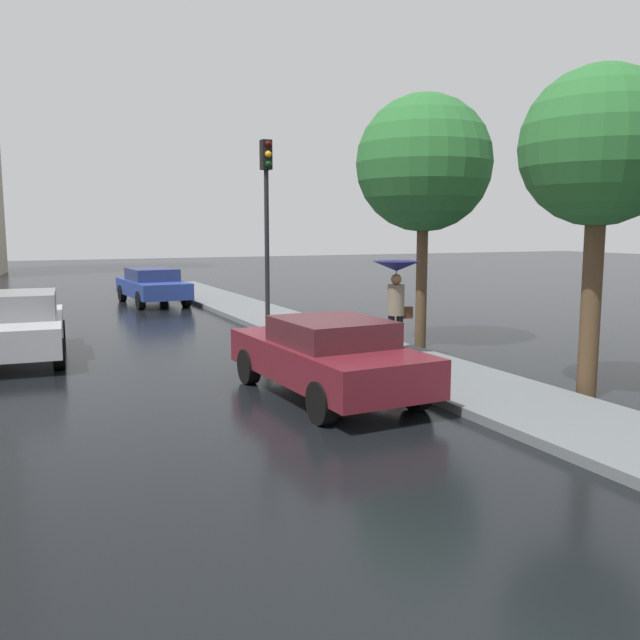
# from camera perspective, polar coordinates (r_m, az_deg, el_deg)

# --- Properties ---
(car_maroon_near_kerb) EXTENTS (2.00, 4.31, 1.30)m
(car_maroon_near_kerb) POSITION_cam_1_polar(r_m,az_deg,el_deg) (10.81, 0.62, -3.05)
(car_maroon_near_kerb) COLOR maroon
(car_maroon_near_kerb) RESTS_ON ground
(car_blue_far_ahead) EXTENTS (2.03, 4.48, 1.30)m
(car_blue_far_ahead) POSITION_cam_1_polar(r_m,az_deg,el_deg) (24.89, -14.17, 2.91)
(car_blue_far_ahead) COLOR navy
(car_blue_far_ahead) RESTS_ON ground
(car_silver_behind_camera) EXTENTS (2.11, 4.38, 1.41)m
(car_silver_behind_camera) POSITION_cam_1_polar(r_m,az_deg,el_deg) (15.27, -24.62, -0.43)
(car_silver_behind_camera) COLOR #B2B5BA
(car_silver_behind_camera) RESTS_ON ground
(pedestrian_with_umbrella_near) EXTENTS (0.97, 0.97, 1.93)m
(pedestrian_with_umbrella_near) POSITION_cam_1_polar(r_m,az_deg,el_deg) (13.68, 6.56, 3.19)
(pedestrian_with_umbrella_near) COLOR black
(pedestrian_with_umbrella_near) RESTS_ON sidewalk_strip
(traffic_light) EXTENTS (0.26, 0.39, 4.84)m
(traffic_light) POSITION_cam_1_polar(r_m,az_deg,el_deg) (17.51, -4.59, 10.21)
(traffic_light) COLOR black
(traffic_light) RESTS_ON sidewalk_strip
(street_tree_near) EXTENTS (2.47, 2.47, 5.22)m
(street_tree_near) POSITION_cam_1_polar(r_m,az_deg,el_deg) (11.46, 22.85, 13.33)
(street_tree_near) COLOR #4C3823
(street_tree_near) RESTS_ON ground
(street_tree_far) EXTENTS (3.07, 3.07, 5.72)m
(street_tree_far) POSITION_cam_1_polar(r_m,az_deg,el_deg) (15.55, 8.91, 13.07)
(street_tree_far) COLOR #4C3823
(street_tree_far) RESTS_ON ground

